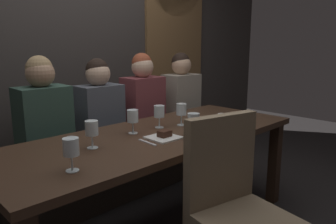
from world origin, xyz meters
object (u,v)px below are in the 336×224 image
(dining_table, at_px, (157,146))
(wine_glass_center_back, at_px, (133,117))
(chair_near_side, at_px, (234,199))
(diner_far_end, at_px, (143,100))
(fork_on_table, at_px, (147,142))
(wine_glass_far_left, at_px, (92,129))
(diner_redhead, at_px, (43,115))
(banquette_bench, at_px, (102,175))
(diner_bearded, at_px, (99,108))
(dessert_plate, at_px, (164,136))
(wine_glass_end_left, at_px, (159,112))
(diner_near_end, at_px, (181,94))
(wine_glass_near_left, at_px, (194,121))
(wine_glass_near_right, at_px, (71,149))
(wine_glass_far_right, at_px, (181,110))
(espresso_cup, at_px, (222,119))

(dining_table, bearing_deg, wine_glass_center_back, 135.86)
(chair_near_side, bearing_deg, diner_far_end, 67.15)
(fork_on_table, bearing_deg, wine_glass_far_left, 157.33)
(diner_redhead, bearing_deg, banquette_bench, 2.13)
(diner_bearded, bearing_deg, chair_near_side, -95.43)
(diner_bearded, relative_size, dessert_plate, 4.08)
(banquette_bench, relative_size, wine_glass_end_left, 15.24)
(diner_redhead, distance_m, diner_far_end, 0.95)
(diner_near_end, height_order, wine_glass_near_left, diner_near_end)
(wine_glass_near_right, bearing_deg, chair_near_side, -39.54)
(fork_on_table, bearing_deg, wine_glass_end_left, 39.89)
(chair_near_side, xyz_separation_m, diner_bearded, (0.14, 1.44, 0.26))
(wine_glass_end_left, relative_size, wine_glass_near_left, 1.00)
(wine_glass_near_right, bearing_deg, wine_glass_end_left, 20.12)
(diner_near_end, height_order, wine_glass_center_back, diner_near_end)
(diner_bearded, height_order, wine_glass_near_left, diner_bearded)
(banquette_bench, relative_size, wine_glass_far_left, 15.24)
(diner_redhead, xyz_separation_m, wine_glass_end_left, (0.60, -0.58, 0.02))
(diner_near_end, bearing_deg, chair_near_side, -127.96)
(diner_far_end, relative_size, wine_glass_near_right, 4.94)
(chair_near_side, distance_m, wine_glass_far_right, 0.92)
(diner_far_end, xyz_separation_m, wine_glass_near_left, (-0.38, -0.95, 0.02))
(wine_glass_far_right, distance_m, wine_glass_near_right, 1.06)
(wine_glass_center_back, relative_size, fork_on_table, 0.96)
(banquette_bench, relative_size, wine_glass_near_right, 15.24)
(diner_redhead, distance_m, wine_glass_near_right, 0.93)
(banquette_bench, relative_size, wine_glass_far_right, 15.24)
(wine_glass_far_left, bearing_deg, diner_near_end, 24.53)
(wine_glass_far_right, height_order, wine_glass_end_left, same)
(dining_table, bearing_deg, diner_far_end, 56.10)
(banquette_bench, xyz_separation_m, wine_glass_end_left, (0.12, -0.60, 0.63))
(banquette_bench, height_order, dessert_plate, dessert_plate)
(chair_near_side, distance_m, wine_glass_near_left, 0.60)
(wine_glass_far_right, bearing_deg, wine_glass_near_right, -166.11)
(diner_bearded, distance_m, wine_glass_center_back, 0.62)
(diner_near_end, relative_size, wine_glass_center_back, 4.91)
(wine_glass_center_back, xyz_separation_m, espresso_cup, (0.71, -0.22, -0.09))
(diner_bearded, distance_m, wine_glass_near_left, 0.97)
(wine_glass_far_right, bearing_deg, wine_glass_center_back, 169.97)
(diner_bearded, xyz_separation_m, wine_glass_end_left, (0.11, -0.61, 0.04))
(wine_glass_center_back, relative_size, espresso_cup, 1.37)
(diner_near_end, xyz_separation_m, wine_glass_far_right, (-0.69, -0.65, 0.03))
(diner_near_end, distance_m, wine_glass_end_left, 1.04)
(diner_far_end, distance_m, fork_on_table, 1.06)
(wine_glass_end_left, bearing_deg, diner_far_end, 59.56)
(chair_near_side, xyz_separation_m, fork_on_table, (-0.06, 0.60, 0.18))
(dining_table, bearing_deg, fork_on_table, -147.22)
(dessert_plate, bearing_deg, wine_glass_far_left, 161.80)
(wine_glass_far_left, relative_size, espresso_cup, 1.37)
(wine_glass_near_left, relative_size, dessert_plate, 0.86)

